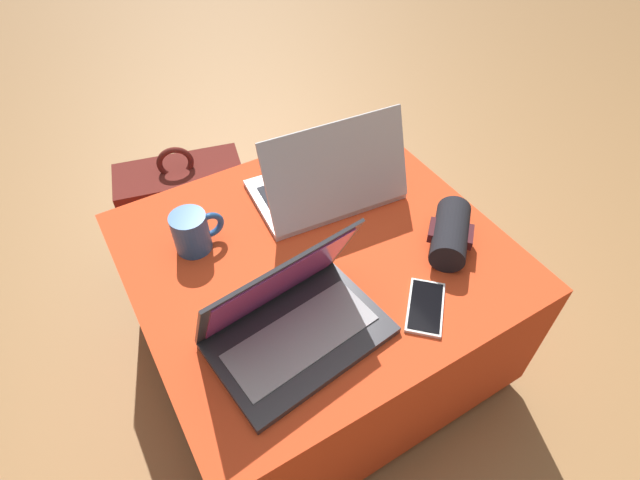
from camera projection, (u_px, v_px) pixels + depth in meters
ground_plane at (318, 348)px, 1.48m from camera, size 14.00×14.00×0.00m
ottoman at (318, 305)px, 1.32m from camera, size 0.84×0.77×0.43m
laptop_near at (292, 319)px, 0.97m from camera, size 0.37×0.27×0.22m
laptop_far at (328, 183)px, 1.25m from camera, size 0.38×0.26×0.23m
cell_phone at (425, 307)px, 1.05m from camera, size 0.15×0.15×0.01m
backpack at (191, 221)px, 1.57m from camera, size 0.38×0.28×0.48m
wrist_brace at (451, 233)px, 1.14m from camera, size 0.18×0.18×0.08m
coffee_mug at (193, 232)px, 1.13m from camera, size 0.12×0.08×0.10m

